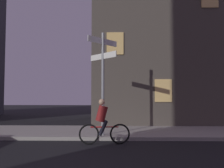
% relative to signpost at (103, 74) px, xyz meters
% --- Properties ---
extents(sidewalk_kerb, '(40.00, 3.38, 0.14)m').
position_rel_signpost_xyz_m(sidewalk_kerb, '(-1.05, 1.24, -2.55)').
color(sidewalk_kerb, '#9E9991').
rests_on(sidewalk_kerb, ground_plane).
extents(signpost, '(1.13, 1.13, 4.17)m').
position_rel_signpost_xyz_m(signpost, '(0.00, 0.00, 0.00)').
color(signpost, gray).
rests_on(signpost, sidewalk_kerb).
extents(cyclist, '(1.82, 0.36, 1.61)m').
position_rel_signpost_xyz_m(cyclist, '(0.07, -1.08, -1.87)').
color(cyclist, black).
rests_on(cyclist, ground_plane).
extents(building_right_block, '(10.16, 8.98, 15.62)m').
position_rel_signpost_xyz_m(building_right_block, '(4.30, 7.24, 5.20)').
color(building_right_block, '#4C443D').
rests_on(building_right_block, ground_plane).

